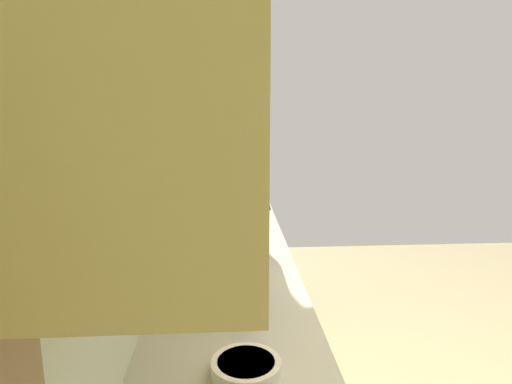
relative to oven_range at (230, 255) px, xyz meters
name	(u,v)px	position (x,y,z in m)	size (l,w,h in m)	color
wall_back	(137,171)	(-1.62, 0.37, 0.94)	(4.08, 0.12, 2.84)	beige
upper_cabinets	(183,56)	(-1.95, 0.14, 1.35)	(2.07, 0.34, 0.69)	#EFCE78
oven_range	(230,255)	(0.00, 0.00, 0.00)	(0.63, 0.63, 1.10)	#B7BABF
microwave	(225,229)	(-1.29, 0.03, 0.60)	(0.47, 0.35, 0.31)	white
bowl	(246,367)	(-2.24, -0.04, 0.47)	(0.20, 0.20, 0.05)	silver
kettle	(242,293)	(-1.85, -0.04, 0.52)	(0.18, 0.13, 0.17)	black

